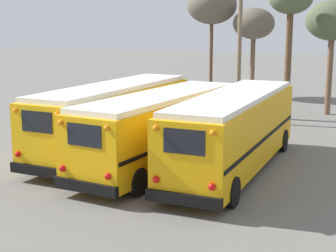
{
  "coord_description": "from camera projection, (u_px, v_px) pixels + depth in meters",
  "views": [
    {
      "loc": [
        9.16,
        -19.15,
        5.69
      ],
      "look_at": [
        0.0,
        -0.57,
        1.56
      ],
      "focal_mm": 55.0,
      "sensor_mm": 36.0,
      "label": 1
    }
  ],
  "objects": [
    {
      "name": "bare_tree_1",
      "position": [
        333.0,
        22.0,
        31.73
      ],
      "size": [
        3.27,
        3.27,
        7.1
      ],
      "color": "brown",
      "rests_on": "ground"
    },
    {
      "name": "school_bus_2",
      "position": [
        235.0,
        129.0,
        19.92
      ],
      "size": [
        2.91,
        10.8,
        3.05
      ],
      "color": "#E5A00C",
      "rests_on": "ground"
    },
    {
      "name": "school_bus_1",
      "position": [
        162.0,
        127.0,
        20.62
      ],
      "size": [
        2.98,
        10.17,
        2.97
      ],
      "color": "#E5A00C",
      "rests_on": "ground"
    },
    {
      "name": "utility_pole",
      "position": [
        240.0,
        40.0,
        29.37
      ],
      "size": [
        1.8,
        0.25,
        9.11
      ],
      "color": "#75604C",
      "rests_on": "ground"
    },
    {
      "name": "bare_tree_0",
      "position": [
        254.0,
        25.0,
        38.64
      ],
      "size": [
        3.13,
        3.13,
        6.87
      ],
      "color": "brown",
      "rests_on": "ground"
    },
    {
      "name": "bare_tree_2",
      "position": [
        291.0,
        2.0,
        29.81
      ],
      "size": [
        2.55,
        2.55,
        8.13
      ],
      "color": "brown",
      "rests_on": "ground"
    },
    {
      "name": "bare_tree_3",
      "position": [
        212.0,
        6.0,
        40.03
      ],
      "size": [
        3.88,
        3.88,
        8.54
      ],
      "color": "brown",
      "rests_on": "ground"
    },
    {
      "name": "ground_plane",
      "position": [
        174.0,
        159.0,
        21.93
      ],
      "size": [
        160.0,
        160.0,
        0.0
      ],
      "primitive_type": "plane",
      "color": "#66635E"
    },
    {
      "name": "school_bus_0",
      "position": [
        115.0,
        116.0,
        22.73
      ],
      "size": [
        2.67,
        10.59,
        3.08
      ],
      "color": "#EAAA0F",
      "rests_on": "ground"
    }
  ]
}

